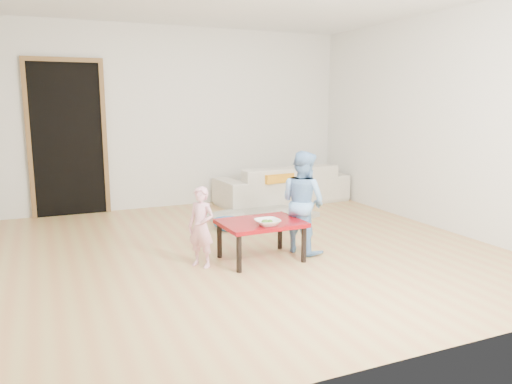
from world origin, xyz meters
TOP-DOWN VIEW (x-y plane):
  - floor at (0.00, 0.00)m, footprint 5.00×5.00m
  - back_wall at (0.00, 2.50)m, footprint 5.00×0.02m
  - right_wall at (2.50, 0.00)m, footprint 0.02×5.00m
  - doorway at (-1.60, 2.48)m, footprint 1.02×0.08m
  - sofa at (1.42, 2.05)m, footprint 2.05×0.89m
  - cushion at (1.15, 1.82)m, footprint 0.55×0.51m
  - red_table at (-0.03, -0.38)m, footprint 0.81×0.61m
  - bowl at (-0.04, -0.56)m, footprint 0.24×0.24m
  - broccoli at (-0.04, -0.56)m, footprint 0.12×0.12m
  - child_pink at (-0.62, -0.33)m, footprint 0.32×0.33m
  - child_blue at (0.48, -0.30)m, footprint 0.55×0.62m
  - basin at (0.10, 0.85)m, footprint 0.39×0.39m
  - blanket at (0.71, 1.24)m, footprint 1.51×1.40m

SIDE VIEW (x-z plane):
  - floor at x=0.00m, z-range -0.01..0.01m
  - blanket at x=0.71m, z-range 0.00..0.06m
  - basin at x=0.10m, z-range 0.00..0.12m
  - red_table at x=-0.03m, z-range 0.00..0.39m
  - sofa at x=1.42m, z-range 0.00..0.59m
  - child_pink at x=-0.62m, z-range 0.00..0.77m
  - broccoli at x=-0.04m, z-range 0.39..0.45m
  - bowl at x=-0.04m, z-range 0.39..0.45m
  - cushion at x=1.15m, z-range 0.39..0.51m
  - child_blue at x=0.48m, z-range 0.00..1.05m
  - doorway at x=-1.60m, z-range -0.03..2.08m
  - back_wall at x=0.00m, z-range 0.00..2.60m
  - right_wall at x=2.50m, z-range 0.00..2.60m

